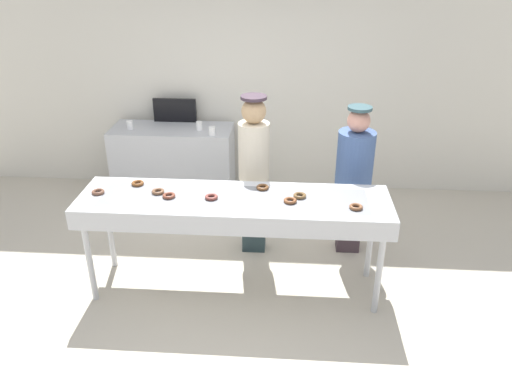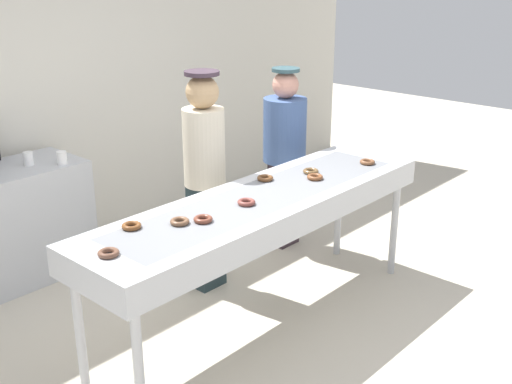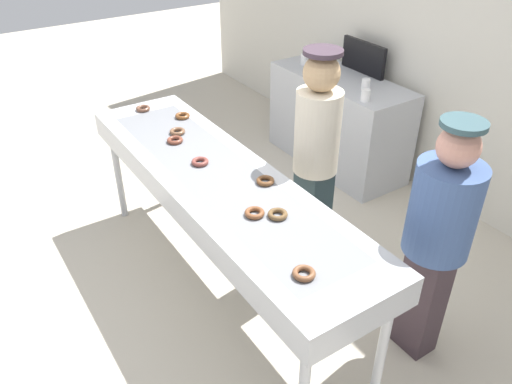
% 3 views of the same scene
% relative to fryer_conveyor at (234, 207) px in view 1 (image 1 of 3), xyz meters
% --- Properties ---
extents(ground_plane, '(16.00, 16.00, 0.00)m').
position_rel_fryer_conveyor_xyz_m(ground_plane, '(0.00, 0.00, -0.87)').
color(ground_plane, beige).
extents(back_wall, '(8.00, 0.12, 3.23)m').
position_rel_fryer_conveyor_xyz_m(back_wall, '(0.00, 2.37, 0.74)').
color(back_wall, silver).
rests_on(back_wall, ground).
extents(fryer_conveyor, '(2.76, 0.70, 0.96)m').
position_rel_fryer_conveyor_xyz_m(fryer_conveyor, '(0.00, 0.00, 0.00)').
color(fryer_conveyor, '#B7BABF').
rests_on(fryer_conveyor, ground).
extents(chocolate_donut_0, '(0.16, 0.16, 0.03)m').
position_rel_fryer_conveyor_xyz_m(chocolate_donut_0, '(-1.22, -0.00, 0.11)').
color(chocolate_donut_0, brown).
rests_on(chocolate_donut_0, fryer_conveyor).
extents(chocolate_donut_1, '(0.16, 0.16, 0.03)m').
position_rel_fryer_conveyor_xyz_m(chocolate_donut_1, '(-0.69, 0.05, 0.11)').
color(chocolate_donut_1, brown).
rests_on(chocolate_donut_1, fryer_conveyor).
extents(chocolate_donut_2, '(0.16, 0.16, 0.03)m').
position_rel_fryer_conveyor_xyz_m(chocolate_donut_2, '(0.50, -0.05, 0.11)').
color(chocolate_donut_2, brown).
rests_on(chocolate_donut_2, fryer_conveyor).
extents(chocolate_donut_3, '(0.16, 0.16, 0.03)m').
position_rel_fryer_conveyor_xyz_m(chocolate_donut_3, '(0.24, 0.20, 0.11)').
color(chocolate_donut_3, brown).
rests_on(chocolate_donut_3, fryer_conveyor).
extents(chocolate_donut_4, '(0.16, 0.16, 0.03)m').
position_rel_fryer_conveyor_xyz_m(chocolate_donut_4, '(-0.92, 0.20, 0.11)').
color(chocolate_donut_4, brown).
rests_on(chocolate_donut_4, fryer_conveyor).
extents(chocolate_donut_5, '(0.14, 0.14, 0.03)m').
position_rel_fryer_conveyor_xyz_m(chocolate_donut_5, '(-0.19, -0.03, 0.11)').
color(chocolate_donut_5, brown).
rests_on(chocolate_donut_5, fryer_conveyor).
extents(chocolate_donut_6, '(0.15, 0.15, 0.03)m').
position_rel_fryer_conveyor_xyz_m(chocolate_donut_6, '(1.05, -0.13, 0.11)').
color(chocolate_donut_6, brown).
rests_on(chocolate_donut_6, fryer_conveyor).
extents(chocolate_donut_7, '(0.16, 0.16, 0.03)m').
position_rel_fryer_conveyor_xyz_m(chocolate_donut_7, '(-0.57, -0.03, 0.11)').
color(chocolate_donut_7, brown).
rests_on(chocolate_donut_7, fryer_conveyor).
extents(chocolate_donut_8, '(0.13, 0.13, 0.03)m').
position_rel_fryer_conveyor_xyz_m(chocolate_donut_8, '(0.58, 0.05, 0.11)').
color(chocolate_donut_8, brown).
rests_on(chocolate_donut_8, fryer_conveyor).
extents(worker_baker, '(0.31, 0.31, 1.69)m').
position_rel_fryer_conveyor_xyz_m(worker_baker, '(0.13, 0.69, 0.08)').
color(worker_baker, '#233438').
rests_on(worker_baker, ground).
extents(worker_assistant, '(0.37, 0.37, 1.58)m').
position_rel_fryer_conveyor_xyz_m(worker_assistant, '(1.13, 0.76, 0.04)').
color(worker_assistant, '#3B2D33').
rests_on(worker_assistant, ground).
extents(prep_counter, '(1.50, 0.61, 0.92)m').
position_rel_fryer_conveyor_xyz_m(prep_counter, '(-0.99, 1.92, -0.41)').
color(prep_counter, '#B7BABF').
rests_on(prep_counter, ground).
extents(paper_cup_0, '(0.08, 0.08, 0.11)m').
position_rel_fryer_conveyor_xyz_m(paper_cup_0, '(-1.49, 1.85, 0.10)').
color(paper_cup_0, white).
rests_on(paper_cup_0, prep_counter).
extents(paper_cup_1, '(0.08, 0.08, 0.11)m').
position_rel_fryer_conveyor_xyz_m(paper_cup_1, '(-0.45, 1.70, 0.10)').
color(paper_cup_1, white).
rests_on(paper_cup_1, prep_counter).
extents(paper_cup_2, '(0.08, 0.08, 0.11)m').
position_rel_fryer_conveyor_xyz_m(paper_cup_2, '(-0.63, 1.88, 0.10)').
color(paper_cup_2, white).
rests_on(paper_cup_2, prep_counter).
extents(menu_display, '(0.55, 0.04, 0.30)m').
position_rel_fryer_conveyor_xyz_m(menu_display, '(-0.99, 2.18, 0.20)').
color(menu_display, black).
rests_on(menu_display, prep_counter).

